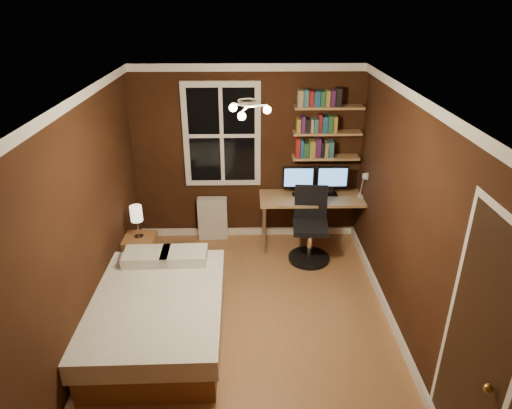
{
  "coord_description": "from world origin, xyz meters",
  "views": [
    {
      "loc": [
        -0.0,
        -3.99,
        3.33
      ],
      "look_at": [
        0.09,
        0.45,
        1.25
      ],
      "focal_mm": 32.0,
      "sensor_mm": 36.0,
      "label": 1
    }
  ],
  "objects_px": {
    "desk": "(315,201)",
    "monitor_right": "(332,181)",
    "nightstand": "(141,253)",
    "bed": "(159,314)",
    "office_chair": "(310,233)",
    "bedside_lamp": "(137,222)",
    "radiator": "(213,218)",
    "desk_lamp": "(364,184)",
    "monitor_left": "(298,181)"
  },
  "relations": [
    {
      "from": "desk",
      "to": "monitor_right",
      "type": "bearing_deg",
      "value": 18.11
    },
    {
      "from": "nightstand",
      "to": "monitor_right",
      "type": "height_order",
      "value": "monitor_right"
    },
    {
      "from": "bed",
      "to": "office_chair",
      "type": "bearing_deg",
      "value": 39.57
    },
    {
      "from": "nightstand",
      "to": "bedside_lamp",
      "type": "height_order",
      "value": "bedside_lamp"
    },
    {
      "from": "bedside_lamp",
      "to": "radiator",
      "type": "bearing_deg",
      "value": 44.08
    },
    {
      "from": "office_chair",
      "to": "nightstand",
      "type": "bearing_deg",
      "value": -169.26
    },
    {
      "from": "bed",
      "to": "office_chair",
      "type": "height_order",
      "value": "office_chair"
    },
    {
      "from": "bedside_lamp",
      "to": "desk_lamp",
      "type": "distance_m",
      "value": 3.04
    },
    {
      "from": "monitor_left",
      "to": "monitor_right",
      "type": "height_order",
      "value": "same"
    },
    {
      "from": "monitor_right",
      "to": "office_chair",
      "type": "xyz_separation_m",
      "value": [
        -0.35,
        -0.48,
        -0.56
      ]
    },
    {
      "from": "monitor_left",
      "to": "office_chair",
      "type": "distance_m",
      "value": 0.75
    },
    {
      "from": "radiator",
      "to": "office_chair",
      "type": "bearing_deg",
      "value": -24.08
    },
    {
      "from": "bedside_lamp",
      "to": "radiator",
      "type": "height_order",
      "value": "bedside_lamp"
    },
    {
      "from": "bed",
      "to": "radiator",
      "type": "height_order",
      "value": "radiator"
    },
    {
      "from": "desk",
      "to": "monitor_left",
      "type": "distance_m",
      "value": 0.37
    },
    {
      "from": "monitor_right",
      "to": "desk_lamp",
      "type": "bearing_deg",
      "value": -22.15
    },
    {
      "from": "radiator",
      "to": "desk",
      "type": "relative_size",
      "value": 0.41
    },
    {
      "from": "bed",
      "to": "desk_lamp",
      "type": "height_order",
      "value": "desk_lamp"
    },
    {
      "from": "bedside_lamp",
      "to": "monitor_left",
      "type": "xyz_separation_m",
      "value": [
        2.1,
        0.73,
        0.24
      ]
    },
    {
      "from": "monitor_left",
      "to": "desk_lamp",
      "type": "height_order",
      "value": "desk_lamp"
    },
    {
      "from": "desk",
      "to": "office_chair",
      "type": "height_order",
      "value": "office_chair"
    },
    {
      "from": "radiator",
      "to": "office_chair",
      "type": "relative_size",
      "value": 0.63
    },
    {
      "from": "nightstand",
      "to": "monitor_right",
      "type": "xyz_separation_m",
      "value": [
        2.57,
        0.73,
        0.7
      ]
    },
    {
      "from": "monitor_right",
      "to": "monitor_left",
      "type": "bearing_deg",
      "value": 180.0
    },
    {
      "from": "nightstand",
      "to": "monitor_right",
      "type": "distance_m",
      "value": 2.77
    },
    {
      "from": "radiator",
      "to": "monitor_right",
      "type": "relative_size",
      "value": 1.44
    },
    {
      "from": "bedside_lamp",
      "to": "monitor_right",
      "type": "height_order",
      "value": "monitor_right"
    },
    {
      "from": "desk",
      "to": "office_chair",
      "type": "bearing_deg",
      "value": -105.0
    },
    {
      "from": "bedside_lamp",
      "to": "office_chair",
      "type": "bearing_deg",
      "value": 6.34
    },
    {
      "from": "nightstand",
      "to": "radiator",
      "type": "relative_size",
      "value": 0.77
    },
    {
      "from": "desk",
      "to": "desk_lamp",
      "type": "bearing_deg",
      "value": -7.68
    },
    {
      "from": "bedside_lamp",
      "to": "office_chair",
      "type": "height_order",
      "value": "office_chair"
    },
    {
      "from": "bed",
      "to": "monitor_left",
      "type": "xyz_separation_m",
      "value": [
        1.65,
        2.01,
        0.68
      ]
    },
    {
      "from": "office_chair",
      "to": "monitor_left",
      "type": "bearing_deg",
      "value": 109.2
    },
    {
      "from": "bed",
      "to": "desk",
      "type": "xyz_separation_m",
      "value": [
        1.89,
        1.93,
        0.4
      ]
    },
    {
      "from": "monitor_left",
      "to": "office_chair",
      "type": "relative_size",
      "value": 0.44
    },
    {
      "from": "bed",
      "to": "desk",
      "type": "bearing_deg",
      "value": 44.64
    },
    {
      "from": "bedside_lamp",
      "to": "desk",
      "type": "xyz_separation_m",
      "value": [
        2.34,
        0.65,
        -0.03
      ]
    },
    {
      "from": "nightstand",
      "to": "radiator",
      "type": "height_order",
      "value": "radiator"
    },
    {
      "from": "bed",
      "to": "monitor_left",
      "type": "bearing_deg",
      "value": 49.58
    },
    {
      "from": "bedside_lamp",
      "to": "radiator",
      "type": "distance_m",
      "value": 1.28
    },
    {
      "from": "monitor_left",
      "to": "desk_lamp",
      "type": "bearing_deg",
      "value": -10.57
    },
    {
      "from": "nightstand",
      "to": "radiator",
      "type": "xyz_separation_m",
      "value": [
        0.88,
        0.85,
        0.07
      ]
    },
    {
      "from": "nightstand",
      "to": "monitor_left",
      "type": "relative_size",
      "value": 1.1
    },
    {
      "from": "radiator",
      "to": "desk",
      "type": "xyz_separation_m",
      "value": [
        1.46,
        -0.2,
        0.35
      ]
    },
    {
      "from": "bedside_lamp",
      "to": "bed",
      "type": "bearing_deg",
      "value": -70.52
    },
    {
      "from": "monitor_left",
      "to": "office_chair",
      "type": "bearing_deg",
      "value": -75.21
    },
    {
      "from": "radiator",
      "to": "office_chair",
      "type": "distance_m",
      "value": 1.48
    },
    {
      "from": "desk_lamp",
      "to": "bedside_lamp",
      "type": "bearing_deg",
      "value": -169.17
    },
    {
      "from": "desk_lamp",
      "to": "office_chair",
      "type": "xyz_separation_m",
      "value": [
        -0.75,
        -0.32,
        -0.57
      ]
    }
  ]
}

